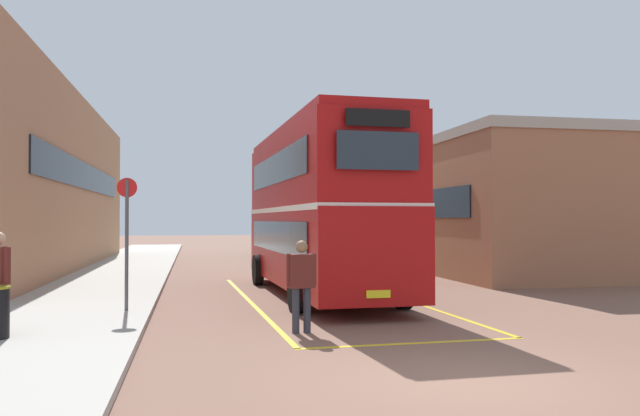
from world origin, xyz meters
The scene contains 9 objects.
ground_plane centered at (0.00, 14.40, 0.00)m, with size 135.60×135.60×0.00m, color brown.
sidewalk_left centered at (-6.50, 16.80, 0.07)m, with size 4.00×57.60×0.14m, color #A39E93.
brick_building_left centered at (-11.22, 20.64, 3.65)m, with size 6.31×25.42×7.29m.
depot_building_right centered at (9.65, 16.46, 2.72)m, with size 8.42×12.45×5.43m.
double_decker_bus centered at (-0.03, 9.96, 2.51)m, with size 3.19×10.64×4.75m.
single_deck_bus centered at (3.23, 28.66, 1.64)m, with size 3.07×10.08×3.02m.
pedestrian_boarding centered at (-1.55, 4.05, 1.03)m, with size 0.59×0.28×1.77m.
bus_stop_sign centered at (-5.05, 6.87, 1.91)m, with size 0.44×0.08×2.97m.
bay_marking_yellow centered at (0.00, 8.00, 0.00)m, with size 4.75×12.71×0.01m.
Camera 1 is at (-3.59, -7.92, 2.16)m, focal length 35.61 mm.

